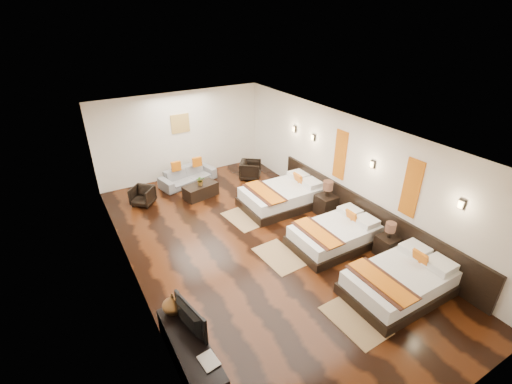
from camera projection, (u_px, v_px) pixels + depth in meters
floor at (255, 246)px, 8.63m from camera, size 5.50×9.50×0.01m
ceiling at (255, 135)px, 7.33m from camera, size 5.50×9.50×0.01m
back_wall at (181, 135)px, 11.61m from camera, size 5.50×0.01×2.80m
left_wall at (129, 230)px, 6.74m from camera, size 0.01×9.50×2.80m
right_wall at (348, 169)px, 9.21m from camera, size 0.01×9.50×2.80m
headboard_panel at (364, 215)px, 9.02m from camera, size 0.08×6.60×0.90m
bed_near at (400, 281)px, 7.12m from camera, size 2.17×1.36×0.83m
bed_mid at (335, 235)px, 8.58m from camera, size 2.08×1.31×0.79m
bed_far at (283, 196)px, 10.26m from camera, size 2.30×1.45×0.88m
nightstand_a at (387, 244)px, 8.20m from camera, size 0.44×0.44×0.86m
nightstand_b at (326, 203)px, 9.81m from camera, size 0.50×0.50×0.99m
jute_mat_near at (355, 320)px, 6.60m from camera, size 0.79×1.23×0.01m
jute_mat_mid at (279, 257)px, 8.26m from camera, size 0.82×1.24×0.01m
jute_mat_far at (243, 219)px, 9.73m from camera, size 0.86×1.27×0.01m
tv_console at (191, 354)px, 5.65m from camera, size 0.50×1.80×0.55m
tv at (186, 319)px, 5.59m from camera, size 0.27×0.88×0.50m
book at (201, 365)px, 5.14m from camera, size 0.27×0.35×0.03m
figurine at (173, 303)px, 5.98m from camera, size 0.36×0.36×0.37m
sofa at (188, 176)px, 11.54m from camera, size 1.93×1.09×0.53m
armchair_left at (143, 196)px, 10.33m from camera, size 0.83×0.83×0.54m
armchair_right at (250, 170)px, 11.87m from camera, size 0.92×0.91×0.60m
coffee_table at (201, 191)px, 10.77m from camera, size 1.08×0.70×0.40m
table_plant at (200, 181)px, 10.59m from camera, size 0.32×0.30×0.29m
orange_panel_a at (411, 188)px, 7.61m from camera, size 0.04×0.40×1.30m
orange_panel_b at (340, 155)px, 9.29m from camera, size 0.04×0.40×1.30m
sconce_near at (461, 204)px, 6.69m from camera, size 0.07×0.12×0.18m
sconce_mid at (372, 164)px, 8.37m from camera, size 0.07×0.12×0.18m
sconce_far at (313, 138)px, 10.05m from camera, size 0.07×0.12×0.18m
sconce_lounge at (294, 129)px, 10.74m from camera, size 0.07×0.12×0.18m
gold_artwork at (180, 124)px, 11.40m from camera, size 0.60×0.04×0.60m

